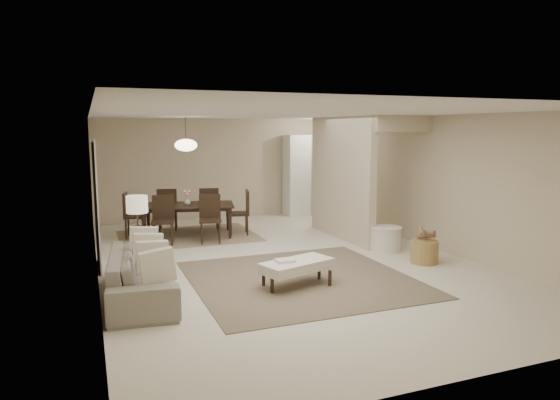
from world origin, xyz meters
name	(u,v)px	position (x,y,z in m)	size (l,w,h in m)	color
floor	(282,260)	(0.00, 0.00, 0.00)	(9.00, 9.00, 0.00)	beige
ceiling	(282,114)	(0.00, 0.00, 2.50)	(9.00, 9.00, 0.00)	white
back_wall	(217,169)	(0.00, 4.50, 1.25)	(6.00, 6.00, 0.00)	#C7B796
left_wall	(94,197)	(-3.00, 0.00, 1.25)	(9.00, 9.00, 0.00)	#C7B796
right_wall	(427,182)	(3.00, 0.00, 1.25)	(9.00, 9.00, 0.00)	#C7B796
partition	(341,178)	(1.80, 1.25, 1.25)	(0.15, 2.50, 2.50)	#C7B796
doorway	(96,206)	(-2.97, 0.60, 1.02)	(0.04, 0.90, 2.04)	black
pantry_cabinet	(307,175)	(2.35, 4.15, 1.05)	(1.20, 0.55, 2.10)	white
flush_light	(322,120)	(2.30, 3.20, 2.46)	(0.44, 0.44, 0.05)	white
living_rug	(301,279)	(-0.14, -1.16, 0.01)	(3.20, 3.20, 0.01)	brown
sofa	(143,275)	(-2.45, -1.16, 0.31)	(0.84, 2.16, 0.63)	gray
ottoman_bench	(297,266)	(-0.34, -1.46, 0.30)	(1.16, 0.79, 0.38)	silver
side_table	(139,261)	(-2.40, -0.14, 0.25)	(0.45, 0.45, 0.49)	black
table_lamp	(137,209)	(-2.40, -0.14, 1.06)	(0.32, 0.32, 0.76)	#42311C
round_pouf	(386,239)	(2.04, -0.10, 0.22)	(0.58, 0.58, 0.45)	silver
wicker_basket	(424,252)	(2.17, -1.07, 0.19)	(0.46, 0.46, 0.39)	olive
dining_rug	(188,236)	(-1.15, 2.51, 0.01)	(2.80, 2.10, 0.01)	#7C654D
dining_table	(188,221)	(-1.15, 2.51, 0.34)	(1.91, 1.07, 0.67)	black
dining_chairs	(188,214)	(-1.15, 2.51, 0.48)	(2.60, 2.10, 0.96)	black
vase	(187,202)	(-1.15, 2.51, 0.74)	(0.13, 0.13, 0.14)	silver
yellow_mat	(356,226)	(2.69, 2.15, 0.01)	(0.86, 0.52, 0.01)	yellow
pendant_light	(186,145)	(-1.15, 2.51, 1.92)	(0.46, 0.46, 0.71)	#42311C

